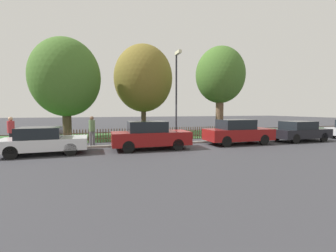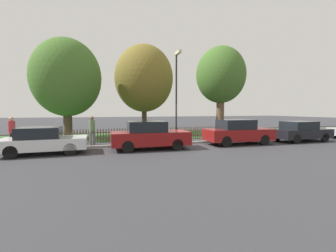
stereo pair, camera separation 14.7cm
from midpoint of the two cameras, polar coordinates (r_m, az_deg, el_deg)
ground_plane at (r=14.11m, az=3.30°, el=-4.64°), size 120.00×120.00×0.00m
kerb_stone at (r=14.19m, az=3.16°, el=-4.34°), size 42.08×0.20×0.12m
grass_strip at (r=19.12m, az=-2.12°, el=-2.34°), size 42.08×6.05×0.01m
park_fence at (r=16.20m, az=0.55°, el=-1.92°), size 42.08×0.05×0.89m
parked_car_black_saloon at (r=12.40m, az=-28.77°, el=-3.23°), size 3.90×1.93×1.31m
parked_car_navy_estate at (r=12.22m, az=-4.36°, el=-2.38°), size 4.21×1.75×1.53m
parked_car_red_compact at (r=14.62m, az=17.58°, el=-1.46°), size 4.22×1.73×1.55m
parked_car_white_van at (r=17.75m, az=30.76°, el=-1.15°), size 4.05×1.83×1.38m
covered_motorcycle at (r=14.44m, az=-4.75°, el=-1.98°), size 1.84×0.85×0.99m
tree_nearest_kerb at (r=18.69m, az=-24.18°, el=11.09°), size 5.03×5.03×7.45m
tree_behind_motorcycle at (r=20.48m, az=-5.91°, el=11.87°), size 5.15×5.15×7.90m
tree_mid_park at (r=19.38m, az=13.47°, el=12.34°), size 4.02×4.02×7.33m
pedestrian_near_fence at (r=15.30m, az=-34.67°, el=-0.92°), size 0.39×0.41×1.76m
pedestrian_by_lamp at (r=14.25m, az=-18.45°, el=-0.71°), size 0.50×0.50×1.77m
street_lamp at (r=14.63m, az=2.54°, el=10.01°), size 0.20×0.79×5.82m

